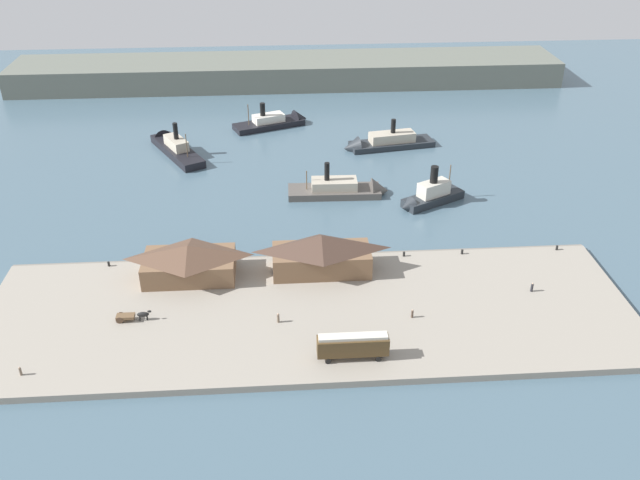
# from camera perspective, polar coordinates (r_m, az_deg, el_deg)

# --- Properties ---
(ground_plane) EXTENTS (320.00, 320.00, 0.00)m
(ground_plane) POSITION_cam_1_polar(r_m,az_deg,el_deg) (134.86, -1.37, -0.86)
(ground_plane) COLOR #476070
(quay_promenade) EXTENTS (110.00, 36.00, 1.20)m
(quay_promenade) POSITION_cam_1_polar(r_m,az_deg,el_deg) (116.22, -0.85, -6.19)
(quay_promenade) COLOR gray
(quay_promenade) RESTS_ON ground
(seawall_edge) EXTENTS (110.00, 0.80, 1.00)m
(seawall_edge) POSITION_cam_1_polar(r_m,az_deg,el_deg) (131.53, -1.30, -1.48)
(seawall_edge) COLOR slate
(seawall_edge) RESTS_ON ground
(ferry_shed_customs_shed) EXTENTS (16.70, 9.77, 6.45)m
(ferry_shed_customs_shed) POSITION_cam_1_polar(r_m,az_deg,el_deg) (125.19, -10.92, -1.73)
(ferry_shed_customs_shed) COLOR brown
(ferry_shed_customs_shed) RESTS_ON quay_promenade
(ferry_shed_west_terminal) EXTENTS (18.21, 8.25, 7.48)m
(ferry_shed_west_terminal) POSITION_cam_1_polar(r_m,az_deg,el_deg) (124.23, 0.13, -1.10)
(ferry_shed_west_terminal) COLOR brown
(ferry_shed_west_terminal) RESTS_ON quay_promenade
(street_tram) EXTENTS (10.95, 2.58, 4.30)m
(street_tram) POSITION_cam_1_polar(r_m,az_deg,el_deg) (104.79, 2.77, -8.75)
(street_tram) COLOR #4C381E
(street_tram) RESTS_ON quay_promenade
(horse_cart) EXTENTS (5.83, 1.61, 1.87)m
(horse_cart) POSITION_cam_1_polar(r_m,az_deg,el_deg) (117.39, -15.49, -6.13)
(horse_cart) COLOR brown
(horse_cart) RESTS_ON quay_promenade
(pedestrian_near_east_shed) EXTENTS (0.39, 0.39, 1.59)m
(pedestrian_near_east_shed) POSITION_cam_1_polar(r_m,az_deg,el_deg) (114.98, 7.73, -6.14)
(pedestrian_near_east_shed) COLOR #4C3D33
(pedestrian_near_east_shed) RESTS_ON quay_promenade
(pedestrian_walking_west) EXTENTS (0.44, 0.44, 1.78)m
(pedestrian_walking_west) POSITION_cam_1_polar(r_m,az_deg,el_deg) (125.85, 17.32, -3.81)
(pedestrian_walking_west) COLOR #232328
(pedestrian_walking_west) RESTS_ON quay_promenade
(pedestrian_by_tram) EXTENTS (0.44, 0.44, 1.77)m
(pedestrian_by_tram) POSITION_cam_1_polar(r_m,az_deg,el_deg) (113.05, -3.52, -6.55)
(pedestrian_by_tram) COLOR #6B5B4C
(pedestrian_by_tram) RESTS_ON quay_promenade
(pedestrian_standing_center) EXTENTS (0.38, 0.38, 1.55)m
(pedestrian_standing_center) POSITION_cam_1_polar(r_m,az_deg,el_deg) (112.01, -23.79, -10.03)
(pedestrian_standing_center) COLOR #6B5B4C
(pedestrian_standing_center) RESTS_ON quay_promenade
(mooring_post_west) EXTENTS (0.44, 0.44, 0.90)m
(mooring_post_west) POSITION_cam_1_polar(r_m,az_deg,el_deg) (133.93, 11.81, -0.98)
(mooring_post_west) COLOR black
(mooring_post_west) RESTS_ON quay_promenade
(mooring_post_center_east) EXTENTS (0.44, 0.44, 0.90)m
(mooring_post_center_east) POSITION_cam_1_polar(r_m,az_deg,el_deg) (133.36, -17.27, -1.93)
(mooring_post_center_east) COLOR black
(mooring_post_center_east) RESTS_ON quay_promenade
(mooring_post_center_west) EXTENTS (0.44, 0.44, 0.90)m
(mooring_post_center_west) POSITION_cam_1_polar(r_m,az_deg,el_deg) (140.22, 19.22, -0.62)
(mooring_post_center_west) COLOR black
(mooring_post_center_west) RESTS_ON quay_promenade
(mooring_post_east) EXTENTS (0.44, 0.44, 0.90)m
(mooring_post_east) POSITION_cam_1_polar(r_m,az_deg,el_deg) (131.36, 7.04, -1.18)
(mooring_post_east) COLOR black
(mooring_post_east) RESTS_ON quay_promenade
(ferry_outer_harbor) EXTENTS (22.37, 13.59, 9.60)m
(ferry_outer_harbor) POSITION_cam_1_polar(r_m,az_deg,el_deg) (197.40, -3.54, 9.88)
(ferry_outer_harbor) COLOR black
(ferry_outer_harbor) RESTS_ON ground
(ferry_mid_harbor) EXTENTS (23.02, 7.12, 10.22)m
(ferry_mid_harbor) POSITION_cam_1_polar(r_m,az_deg,el_deg) (156.19, 2.30, 4.25)
(ferry_mid_harbor) COLOR #514C47
(ferry_mid_harbor) RESTS_ON ground
(ferry_near_quay) EXTENTS (16.26, 11.51, 9.98)m
(ferry_near_quay) POSITION_cam_1_polar(r_m,az_deg,el_deg) (153.42, 9.09, 3.64)
(ferry_near_quay) COLOR #23282D
(ferry_near_quay) RESTS_ON ground
(ferry_approaching_west) EXTENTS (17.07, 25.52, 10.24)m
(ferry_approaching_west) POSITION_cam_1_polar(r_m,az_deg,el_deg) (183.56, -12.21, 7.71)
(ferry_approaching_west) COLOR black
(ferry_approaching_west) RESTS_ON ground
(ferry_departing_north) EXTENTS (25.01, 10.18, 9.77)m
(ferry_departing_north) POSITION_cam_1_polar(r_m,az_deg,el_deg) (182.31, 5.09, 8.09)
(ferry_departing_north) COLOR #23282D
(ferry_departing_north) RESTS_ON ground
(far_headland) EXTENTS (180.00, 24.00, 8.00)m
(far_headland) POSITION_cam_1_polar(r_m,az_deg,el_deg) (234.86, -2.73, 13.94)
(far_headland) COLOR #60665B
(far_headland) RESTS_ON ground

